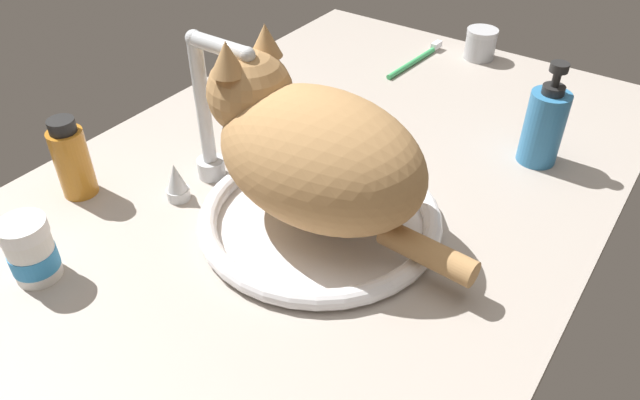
{
  "coord_description": "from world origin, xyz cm",
  "views": [
    {
      "loc": [
        -55.34,
        -39.53,
        53.88
      ],
      "look_at": [
        -5.98,
        -5.02,
        7.0
      ],
      "focal_mm": 33.6,
      "sensor_mm": 36.0,
      "label": 1
    }
  ],
  "objects_px": {
    "cat": "(307,147)",
    "toothbrush": "(416,59)",
    "amber_bottle": "(72,160)",
    "metal_jar": "(481,44)",
    "pill_bottle": "(31,252)",
    "sink_basin": "(320,218)",
    "faucet": "(210,126)",
    "soap_pump_bottle": "(544,125)"
  },
  "relations": [
    {
      "from": "sink_basin",
      "to": "amber_bottle",
      "type": "bearing_deg",
      "value": 113.16
    },
    {
      "from": "cat",
      "to": "faucet",
      "type": "bearing_deg",
      "value": 90.47
    },
    {
      "from": "pill_bottle",
      "to": "metal_jar",
      "type": "height_order",
      "value": "pill_bottle"
    },
    {
      "from": "cat",
      "to": "metal_jar",
      "type": "distance_m",
      "value": 0.61
    },
    {
      "from": "amber_bottle",
      "to": "toothbrush",
      "type": "relative_size",
      "value": 0.63
    },
    {
      "from": "cat",
      "to": "metal_jar",
      "type": "relative_size",
      "value": 6.41
    },
    {
      "from": "toothbrush",
      "to": "cat",
      "type": "bearing_deg",
      "value": -168.19
    },
    {
      "from": "metal_jar",
      "to": "sink_basin",
      "type": "bearing_deg",
      "value": -176.66
    },
    {
      "from": "pill_bottle",
      "to": "faucet",
      "type": "bearing_deg",
      "value": -7.57
    },
    {
      "from": "pill_bottle",
      "to": "toothbrush",
      "type": "relative_size",
      "value": 0.44
    },
    {
      "from": "pill_bottle",
      "to": "amber_bottle",
      "type": "xyz_separation_m",
      "value": [
        0.13,
        0.1,
        0.02
      ]
    },
    {
      "from": "metal_jar",
      "to": "toothbrush",
      "type": "height_order",
      "value": "metal_jar"
    },
    {
      "from": "sink_basin",
      "to": "cat",
      "type": "relative_size",
      "value": 0.82
    },
    {
      "from": "faucet",
      "to": "metal_jar",
      "type": "relative_size",
      "value": 3.65
    },
    {
      "from": "pill_bottle",
      "to": "metal_jar",
      "type": "bearing_deg",
      "value": -11.97
    },
    {
      "from": "sink_basin",
      "to": "cat",
      "type": "xyz_separation_m",
      "value": [
        0.0,
        0.02,
        0.1
      ]
    },
    {
      "from": "cat",
      "to": "metal_jar",
      "type": "bearing_deg",
      "value": 1.42
    },
    {
      "from": "cat",
      "to": "soap_pump_bottle",
      "type": "height_order",
      "value": "cat"
    },
    {
      "from": "amber_bottle",
      "to": "toothbrush",
      "type": "distance_m",
      "value": 0.68
    },
    {
      "from": "pill_bottle",
      "to": "metal_jar",
      "type": "relative_size",
      "value": 1.34
    },
    {
      "from": "soap_pump_bottle",
      "to": "amber_bottle",
      "type": "bearing_deg",
      "value": 131.89
    },
    {
      "from": "cat",
      "to": "toothbrush",
      "type": "relative_size",
      "value": 2.09
    },
    {
      "from": "sink_basin",
      "to": "soap_pump_bottle",
      "type": "relative_size",
      "value": 2.01
    },
    {
      "from": "toothbrush",
      "to": "pill_bottle",
      "type": "bearing_deg",
      "value": 173.24
    },
    {
      "from": "cat",
      "to": "pill_bottle",
      "type": "xyz_separation_m",
      "value": [
        -0.27,
        0.2,
        -0.07
      ]
    },
    {
      "from": "soap_pump_bottle",
      "to": "toothbrush",
      "type": "bearing_deg",
      "value": 56.77
    },
    {
      "from": "soap_pump_bottle",
      "to": "faucet",
      "type": "bearing_deg",
      "value": 130.39
    },
    {
      "from": "faucet",
      "to": "cat",
      "type": "relative_size",
      "value": 0.57
    },
    {
      "from": "toothbrush",
      "to": "soap_pump_bottle",
      "type": "bearing_deg",
      "value": -123.23
    },
    {
      "from": "soap_pump_bottle",
      "to": "amber_bottle",
      "type": "relative_size",
      "value": 1.35
    },
    {
      "from": "toothbrush",
      "to": "metal_jar",
      "type": "bearing_deg",
      "value": -45.77
    },
    {
      "from": "sink_basin",
      "to": "pill_bottle",
      "type": "xyz_separation_m",
      "value": [
        -0.27,
        0.22,
        0.03
      ]
    },
    {
      "from": "cat",
      "to": "amber_bottle",
      "type": "relative_size",
      "value": 3.33
    },
    {
      "from": "sink_basin",
      "to": "toothbrush",
      "type": "height_order",
      "value": "sink_basin"
    },
    {
      "from": "soap_pump_bottle",
      "to": "amber_bottle",
      "type": "xyz_separation_m",
      "value": [
        -0.45,
        0.5,
        -0.01
      ]
    },
    {
      "from": "faucet",
      "to": "toothbrush",
      "type": "xyz_separation_m",
      "value": [
        0.51,
        -0.06,
        -0.08
      ]
    },
    {
      "from": "pill_bottle",
      "to": "soap_pump_bottle",
      "type": "bearing_deg",
      "value": -34.68
    },
    {
      "from": "sink_basin",
      "to": "pill_bottle",
      "type": "height_order",
      "value": "pill_bottle"
    },
    {
      "from": "pill_bottle",
      "to": "amber_bottle",
      "type": "bearing_deg",
      "value": 35.77
    },
    {
      "from": "pill_bottle",
      "to": "toothbrush",
      "type": "distance_m",
      "value": 0.79
    },
    {
      "from": "cat",
      "to": "metal_jar",
      "type": "height_order",
      "value": "cat"
    },
    {
      "from": "faucet",
      "to": "cat",
      "type": "height_order",
      "value": "cat"
    }
  ]
}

